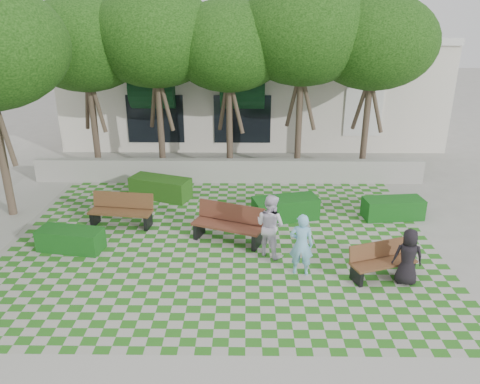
{
  "coord_description": "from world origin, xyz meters",
  "views": [
    {
      "loc": [
        0.66,
        -11.0,
        6.28
      ],
      "look_at": [
        0.5,
        1.5,
        1.4
      ],
      "focal_mm": 35.0,
      "sensor_mm": 36.0,
      "label": 1
    }
  ],
  "objects_px": {
    "person_dark": "(408,257)",
    "person_white": "(270,225)",
    "hedge_midright": "(285,208)",
    "hedge_east": "(393,208)",
    "hedge_west": "(71,240)",
    "hedge_midleft": "(161,188)",
    "bench_mid": "(228,224)",
    "bench_west": "(122,211)",
    "person_blue": "(301,244)",
    "bench_east": "(382,261)"
  },
  "relations": [
    {
      "from": "hedge_midright",
      "to": "person_white",
      "type": "distance_m",
      "value": 2.5
    },
    {
      "from": "person_blue",
      "to": "person_white",
      "type": "height_order",
      "value": "person_white"
    },
    {
      "from": "hedge_midright",
      "to": "person_dark",
      "type": "distance_m",
      "value": 4.62
    },
    {
      "from": "hedge_east",
      "to": "hedge_midright",
      "type": "xyz_separation_m",
      "value": [
        -3.47,
        -0.12,
        0.03
      ]
    },
    {
      "from": "person_blue",
      "to": "person_white",
      "type": "relative_size",
      "value": 0.94
    },
    {
      "from": "hedge_east",
      "to": "person_dark",
      "type": "bearing_deg",
      "value": -101.89
    },
    {
      "from": "bench_mid",
      "to": "hedge_west",
      "type": "relative_size",
      "value": 1.21
    },
    {
      "from": "bench_east",
      "to": "person_white",
      "type": "bearing_deg",
      "value": 138.44
    },
    {
      "from": "bench_west",
      "to": "person_white",
      "type": "bearing_deg",
      "value": -14.57
    },
    {
      "from": "bench_east",
      "to": "hedge_west",
      "type": "distance_m",
      "value": 8.39
    },
    {
      "from": "bench_west",
      "to": "person_white",
      "type": "distance_m",
      "value": 4.87
    },
    {
      "from": "hedge_west",
      "to": "person_white",
      "type": "bearing_deg",
      "value": -2.17
    },
    {
      "from": "bench_west",
      "to": "hedge_east",
      "type": "distance_m",
      "value": 8.6
    },
    {
      "from": "hedge_west",
      "to": "person_blue",
      "type": "xyz_separation_m",
      "value": [
        6.27,
        -1.19,
        0.51
      ]
    },
    {
      "from": "hedge_east",
      "to": "bench_east",
      "type": "bearing_deg",
      "value": -110.37
    },
    {
      "from": "hedge_east",
      "to": "hedge_west",
      "type": "relative_size",
      "value": 1.06
    },
    {
      "from": "bench_west",
      "to": "person_white",
      "type": "xyz_separation_m",
      "value": [
        4.5,
        -1.82,
        0.39
      ]
    },
    {
      "from": "bench_mid",
      "to": "hedge_midright",
      "type": "bearing_deg",
      "value": 63.17
    },
    {
      "from": "bench_mid",
      "to": "hedge_west",
      "type": "distance_m",
      "value": 4.43
    },
    {
      "from": "bench_east",
      "to": "hedge_west",
      "type": "xyz_separation_m",
      "value": [
        -8.28,
        1.3,
        -0.11
      ]
    },
    {
      "from": "hedge_west",
      "to": "hedge_east",
      "type": "bearing_deg",
      "value": 13.34
    },
    {
      "from": "hedge_east",
      "to": "hedge_west",
      "type": "bearing_deg",
      "value": -166.66
    },
    {
      "from": "bench_east",
      "to": "bench_mid",
      "type": "xyz_separation_m",
      "value": [
        -3.9,
        1.9,
        0.09
      ]
    },
    {
      "from": "bench_mid",
      "to": "person_white",
      "type": "distance_m",
      "value": 1.46
    },
    {
      "from": "hedge_midright",
      "to": "bench_mid",
      "type": "bearing_deg",
      "value": -138.63
    },
    {
      "from": "hedge_midleft",
      "to": "bench_east",
      "type": "bearing_deg",
      "value": -39.04
    },
    {
      "from": "hedge_east",
      "to": "person_dark",
      "type": "distance_m",
      "value": 3.99
    },
    {
      "from": "hedge_east",
      "to": "person_white",
      "type": "bearing_deg",
      "value": -148.6
    },
    {
      "from": "bench_east",
      "to": "hedge_east",
      "type": "distance_m",
      "value": 3.82
    },
    {
      "from": "bench_east",
      "to": "hedge_midleft",
      "type": "xyz_separation_m",
      "value": [
        -6.44,
        5.22,
        -0.05
      ]
    },
    {
      "from": "bench_west",
      "to": "hedge_midleft",
      "type": "relative_size",
      "value": 0.94
    },
    {
      "from": "hedge_midleft",
      "to": "bench_mid",
      "type": "bearing_deg",
      "value": -52.62
    },
    {
      "from": "person_dark",
      "to": "person_white",
      "type": "distance_m",
      "value": 3.55
    },
    {
      "from": "hedge_east",
      "to": "hedge_midright",
      "type": "relative_size",
      "value": 0.92
    },
    {
      "from": "person_blue",
      "to": "person_white",
      "type": "xyz_separation_m",
      "value": [
        -0.73,
        0.98,
        0.06
      ]
    },
    {
      "from": "hedge_midleft",
      "to": "person_blue",
      "type": "xyz_separation_m",
      "value": [
        4.43,
        -5.11,
        0.45
      ]
    },
    {
      "from": "person_dark",
      "to": "hedge_east",
      "type": "bearing_deg",
      "value": -93.96
    },
    {
      "from": "bench_mid",
      "to": "hedge_east",
      "type": "height_order",
      "value": "bench_mid"
    },
    {
      "from": "person_white",
      "to": "hedge_east",
      "type": "bearing_deg",
      "value": -110.02
    },
    {
      "from": "hedge_west",
      "to": "hedge_midleft",
      "type": "bearing_deg",
      "value": 64.86
    },
    {
      "from": "bench_mid",
      "to": "person_blue",
      "type": "relative_size",
      "value": 1.31
    },
    {
      "from": "person_dark",
      "to": "person_white",
      "type": "height_order",
      "value": "person_white"
    },
    {
      "from": "hedge_midright",
      "to": "person_blue",
      "type": "relative_size",
      "value": 1.25
    },
    {
      "from": "bench_west",
      "to": "person_blue",
      "type": "bearing_deg",
      "value": -20.72
    },
    {
      "from": "bench_mid",
      "to": "hedge_midleft",
      "type": "height_order",
      "value": "bench_mid"
    },
    {
      "from": "bench_west",
      "to": "person_blue",
      "type": "height_order",
      "value": "person_blue"
    },
    {
      "from": "hedge_midright",
      "to": "person_white",
      "type": "bearing_deg",
      "value": -104.52
    },
    {
      "from": "hedge_midright",
      "to": "person_dark",
      "type": "height_order",
      "value": "person_dark"
    },
    {
      "from": "person_blue",
      "to": "person_dark",
      "type": "distance_m",
      "value": 2.57
    },
    {
      "from": "hedge_midright",
      "to": "person_blue",
      "type": "height_order",
      "value": "person_blue"
    }
  ]
}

